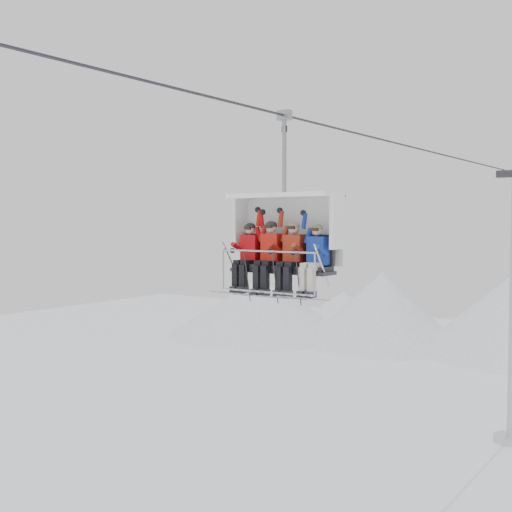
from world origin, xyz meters
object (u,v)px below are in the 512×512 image
Objects in this scene: chairlift_carrier at (287,232)px; skier_center_right at (292,255)px; skier_center_left at (270,254)px; skier_far_left at (248,254)px; skier_far_right at (315,257)px.

skier_center_right is (0.31, -0.31, -0.48)m from chairlift_carrier.
skier_center_left is 0.59m from skier_center_right.
skier_far_right is (1.77, -0.00, -0.01)m from skier_far_left.
skier_far_right is (0.90, -0.31, -0.50)m from chairlift_carrier.
chairlift_carrier is at bearing 160.98° from skier_far_right.
chairlift_carrier reaches higher than skier_center_left.
skier_far_left is 1.18m from skier_center_right.
skier_far_left is at bearing -160.37° from chairlift_carrier.
skier_far_left is 0.59m from skier_center_left.
skier_center_left is at bearing 179.65° from skier_far_right.
skier_center_left is (-0.28, -0.30, -0.48)m from chairlift_carrier.
skier_far_left is at bearing -179.53° from skier_center_left.
chairlift_carrier is at bearing 135.52° from skier_center_right.
chairlift_carrier is at bearing 19.63° from skier_far_left.
chairlift_carrier is 2.36× the size of skier_far_left.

